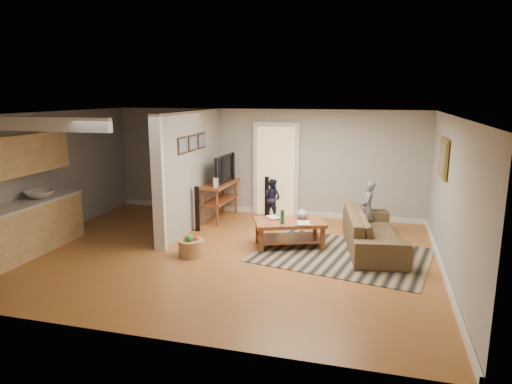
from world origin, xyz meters
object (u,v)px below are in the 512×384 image
speaker_left (197,209)px  speaker_right (267,197)px  tv_console (220,186)px  child (366,234)px  toddler (272,217)px  coffee_table (290,226)px  sofa (372,249)px  toy_basket (191,247)px

speaker_left → speaker_right: speaker_left is taller
tv_console → speaker_left: (-0.17, -0.99, -0.30)m
child → toddler: bearing=-109.5°
coffee_table → child: coffee_table is taller
tv_console → speaker_right: bearing=30.1°
sofa → coffee_table: bearing=90.0°
speaker_left → child: size_ratio=0.86×
coffee_table → speaker_right: 2.19m
sofa → tv_console: (-3.43, 1.22, 0.79)m
sofa → tv_console: tv_console is taller
sofa → toddler: size_ratio=2.59×
coffee_table → tv_console: tv_console is taller
coffee_table → child: bearing=40.2°
speaker_right → toddler: 0.50m
sofa → toy_basket: 3.36m
speaker_left → speaker_right: 1.88m
speaker_left → toddler: 2.02m
tv_console → child: bearing=-2.7°
coffee_table → speaker_right: (-0.94, 1.98, 0.08)m
coffee_table → toddler: bearing=112.3°
tv_console → speaker_right: tv_console is taller
toy_basket → child: child is taller
tv_console → toy_basket: (0.31, -2.45, -0.62)m
coffee_table → toy_basket: coffee_table is taller
speaker_left → speaker_right: bearing=33.0°
speaker_left → child: 3.57m
toddler → speaker_left: bearing=72.0°
sofa → toddler: bearing=44.2°
speaker_right → toddler: size_ratio=1.05×
speaker_right → sofa: bearing=-42.1°
speaker_right → toddler: speaker_right is taller
tv_console → child: 3.40m
speaker_right → toy_basket: speaker_right is taller
coffee_table → toy_basket: size_ratio=3.27×
child → toy_basket: bearing=-53.7°
speaker_left → toddler: size_ratio=1.05×
speaker_left → toy_basket: speaker_left is taller
toy_basket → toddler: toddler is taller
speaker_left → tv_console: bearing=60.7°
toddler → toy_basket: bearing=97.3°
toy_basket → toddler: 3.06m
sofa → speaker_left: bearing=77.1°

